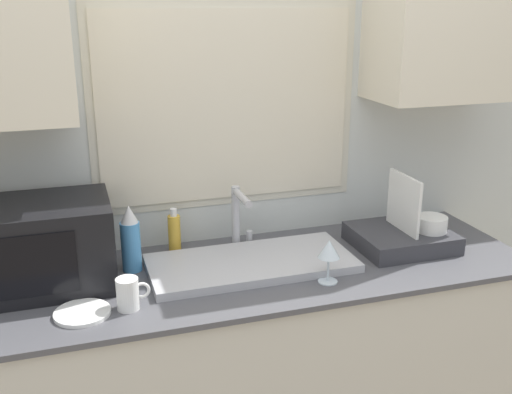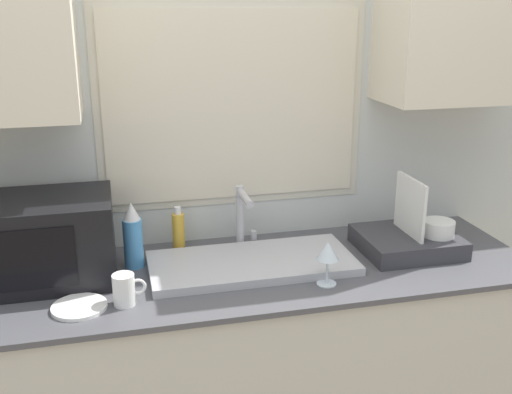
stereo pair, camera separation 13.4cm
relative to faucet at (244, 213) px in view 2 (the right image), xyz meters
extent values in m
cube|color=beige|center=(-0.01, -0.18, -0.61)|extent=(2.02, 0.64, 0.88)
cube|color=#4C4C51|center=(-0.01, -0.18, -0.16)|extent=(2.05, 0.67, 0.02)
cube|color=silver|center=(-0.01, 0.16, 0.25)|extent=(6.00, 0.06, 2.60)
cube|color=beige|center=(-0.01, 0.13, 0.39)|extent=(1.04, 0.01, 0.78)
cube|color=beige|center=(-0.01, 0.13, 0.39)|extent=(0.98, 0.01, 0.72)
cube|color=beige|center=(0.82, -0.03, 0.73)|extent=(0.56, 0.32, 0.67)
cube|color=#B2B2B7|center=(0.00, -0.17, -0.13)|extent=(0.74, 0.34, 0.03)
cylinder|color=#B7B7BC|center=(0.00, 0.03, -0.03)|extent=(0.03, 0.03, 0.25)
cylinder|color=#B7B7BC|center=(0.00, -0.06, 0.08)|extent=(0.03, 0.18, 0.03)
cylinder|color=#B7B7BC|center=(0.05, 0.03, -0.12)|extent=(0.02, 0.02, 0.06)
cube|color=black|center=(-0.72, -0.09, 0.00)|extent=(0.48, 0.34, 0.29)
cube|color=black|center=(-0.76, -0.26, 0.00)|extent=(0.31, 0.01, 0.20)
cube|color=#333338|center=(0.61, -0.17, -0.11)|extent=(0.36, 0.31, 0.07)
cube|color=white|center=(0.61, -0.17, 0.03)|extent=(0.01, 0.22, 0.22)
cylinder|color=white|center=(0.71, -0.21, -0.05)|extent=(0.12, 0.12, 0.06)
cylinder|color=#4C99D8|center=(-0.42, -0.07, -0.06)|extent=(0.07, 0.07, 0.18)
cone|color=silver|center=(-0.42, -0.07, 0.06)|extent=(0.06, 0.06, 0.06)
cylinder|color=gold|center=(-0.25, 0.05, -0.08)|extent=(0.05, 0.05, 0.15)
cylinder|color=white|center=(-0.25, 0.05, 0.01)|extent=(0.03, 0.03, 0.03)
cylinder|color=white|center=(-0.47, -0.35, -0.10)|extent=(0.07, 0.07, 0.10)
torus|color=white|center=(-0.42, -0.35, -0.09)|extent=(0.06, 0.01, 0.06)
cylinder|color=silver|center=(0.21, -0.37, -0.15)|extent=(0.07, 0.07, 0.00)
cylinder|color=silver|center=(0.21, -0.37, -0.10)|extent=(0.01, 0.01, 0.09)
cone|color=silver|center=(0.21, -0.37, -0.03)|extent=(0.08, 0.08, 0.06)
cylinder|color=white|center=(-0.61, -0.35, -0.14)|extent=(0.17, 0.17, 0.01)
camera|label=1|loc=(-0.60, -2.06, 0.76)|focal=42.00mm
camera|label=2|loc=(-0.47, -2.10, 0.76)|focal=42.00mm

